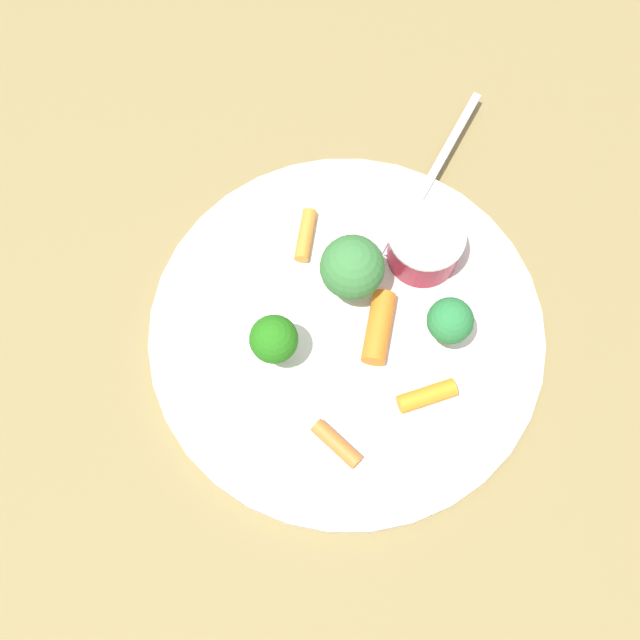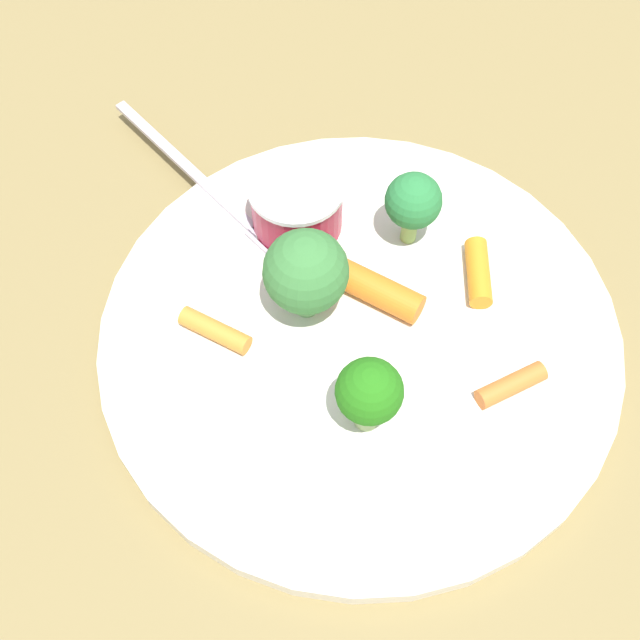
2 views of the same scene
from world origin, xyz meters
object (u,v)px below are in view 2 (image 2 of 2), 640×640
(carrot_stick_1, at_px, (478,272))
(carrot_stick_2, at_px, (380,291))
(broccoli_floret_1, at_px, (409,201))
(broccoli_floret_2, at_px, (369,393))
(plate, at_px, (360,335))
(carrot_stick_3, at_px, (511,384))
(broccoli_floret_0, at_px, (302,279))
(carrot_stick_0, at_px, (215,330))
(fork, at_px, (200,179))
(sauce_cup, at_px, (297,205))

(carrot_stick_1, relative_size, carrot_stick_2, 0.78)
(broccoli_floret_1, relative_size, broccoli_floret_2, 0.98)
(broccoli_floret_2, xyz_separation_m, carrot_stick_2, (-0.02, 0.07, -0.02))
(plate, height_order, carrot_stick_3, carrot_stick_3)
(broccoli_floret_1, bearing_deg, plate, -87.71)
(broccoli_floret_0, bearing_deg, carrot_stick_3, 2.61)
(plate, relative_size, broccoli_floret_1, 5.73)
(broccoli_floret_1, relative_size, carrot_stick_2, 0.95)
(carrot_stick_3, bearing_deg, carrot_stick_1, 123.83)
(carrot_stick_0, xyz_separation_m, carrot_stick_2, (0.07, 0.06, 0.00))
(fork, bearing_deg, broccoli_floret_1, 6.13)
(broccoli_floret_0, xyz_separation_m, carrot_stick_0, (-0.04, -0.03, -0.03))
(sauce_cup, relative_size, carrot_stick_0, 1.35)
(broccoli_floret_0, height_order, carrot_stick_2, broccoli_floret_0)
(sauce_cup, height_order, carrot_stick_1, sauce_cup)
(carrot_stick_1, xyz_separation_m, carrot_stick_2, (-0.05, -0.04, 0.00))
(broccoli_floret_1, height_order, carrot_stick_1, broccoli_floret_1)
(carrot_stick_1, height_order, fork, carrot_stick_1)
(broccoli_floret_2, distance_m, carrot_stick_3, 0.08)
(broccoli_floret_1, bearing_deg, fork, -173.87)
(carrot_stick_1, bearing_deg, carrot_stick_3, -56.17)
(carrot_stick_0, distance_m, carrot_stick_1, 0.15)
(carrot_stick_0, bearing_deg, broccoli_floret_2, -6.93)
(broccoli_floret_0, distance_m, carrot_stick_0, 0.06)
(carrot_stick_0, xyz_separation_m, fork, (-0.06, 0.09, -0.00))
(carrot_stick_1, distance_m, carrot_stick_2, 0.06)
(broccoli_floret_0, distance_m, carrot_stick_1, 0.11)
(broccoli_floret_0, bearing_deg, carrot_stick_1, 38.98)
(broccoli_floret_2, bearing_deg, carrot_stick_2, 108.00)
(broccoli_floret_2, distance_m, fork, 0.19)
(sauce_cup, height_order, carrot_stick_2, sauce_cup)
(plate, bearing_deg, fork, 157.21)
(broccoli_floret_1, bearing_deg, broccoli_floret_0, -111.82)
(broccoli_floret_1, relative_size, carrot_stick_1, 1.22)
(broccoli_floret_0, distance_m, broccoli_floret_2, 0.07)
(sauce_cup, bearing_deg, carrot_stick_0, -94.16)
(plate, height_order, broccoli_floret_0, broccoli_floret_0)
(broccoli_floret_1, bearing_deg, sauce_cup, -163.03)
(broccoli_floret_0, relative_size, carrot_stick_1, 1.43)
(sauce_cup, distance_m, broccoli_floret_2, 0.14)
(broccoli_floret_0, height_order, broccoli_floret_2, broccoli_floret_0)
(carrot_stick_0, height_order, carrot_stick_3, same)
(plate, height_order, broccoli_floret_1, broccoli_floret_1)
(broccoli_floret_0, bearing_deg, fork, 148.96)
(sauce_cup, xyz_separation_m, carrot_stick_1, (0.11, 0.01, -0.01))
(broccoli_floret_0, relative_size, carrot_stick_0, 1.44)
(broccoli_floret_1, height_order, carrot_stick_2, broccoli_floret_1)
(carrot_stick_0, relative_size, carrot_stick_2, 0.78)
(plate, height_order, broccoli_floret_2, broccoli_floret_2)
(carrot_stick_2, bearing_deg, fork, 166.14)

